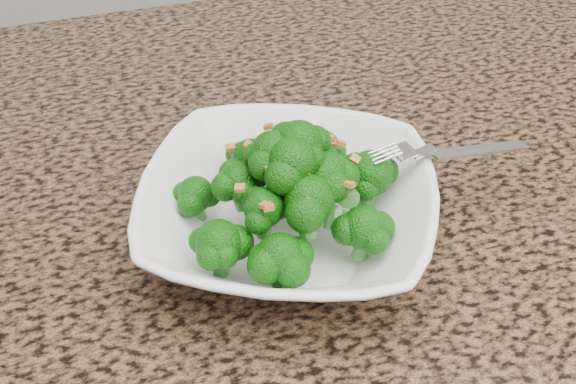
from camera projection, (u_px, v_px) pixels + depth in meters
name	position (u px, v px, depth m)	size (l,w,h in m)	color
granite_counter	(463.00, 247.00, 0.62)	(1.64, 1.04, 0.03)	brown
bowl	(288.00, 211.00, 0.59)	(0.24, 0.24, 0.06)	white
broccoli_pile	(288.00, 149.00, 0.55)	(0.21, 0.21, 0.07)	#12620B
garlic_topping	(288.00, 107.00, 0.53)	(0.13, 0.13, 0.01)	#C67E30
fork	(427.00, 151.00, 0.60)	(0.17, 0.03, 0.01)	silver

